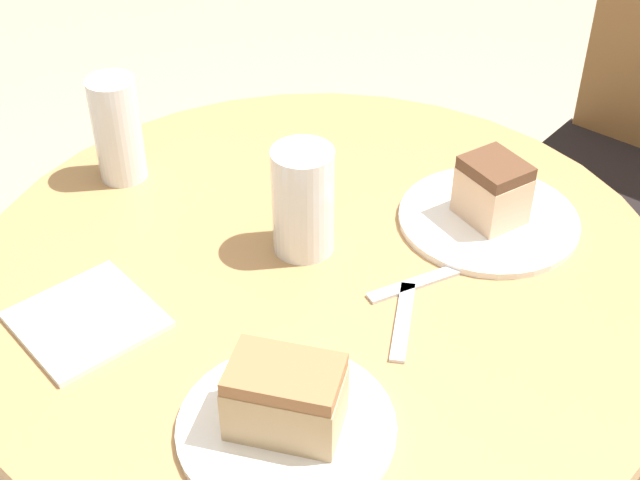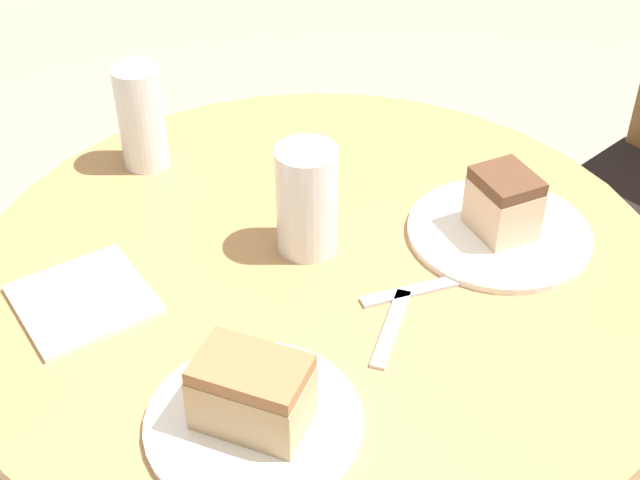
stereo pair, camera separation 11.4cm
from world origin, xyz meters
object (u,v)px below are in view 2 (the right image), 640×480
plate_near (499,233)px  cake_slice_near (503,203)px  plate_far (254,422)px  cake_slice_far (252,392)px  glass_lemonade (307,205)px  glass_water (142,122)px

plate_near → cake_slice_near: size_ratio=2.64×
plate_near → plate_far: 0.46m
plate_far → cake_slice_near: cake_slice_near is taller
cake_slice_far → plate_far: bearing=45.0°
plate_near → plate_far: (0.09, -0.45, 0.00)m
glass_lemonade → cake_slice_far: bearing=-44.5°
cake_slice_near → cake_slice_far: cake_slice_near is taller
cake_slice_far → plate_near: bearing=101.9°
plate_far → cake_slice_near: bearing=101.9°
plate_far → glass_lemonade: glass_lemonade is taller
plate_near → cake_slice_far: size_ratio=1.78×
cake_slice_far → glass_water: bearing=165.8°
glass_lemonade → glass_water: size_ratio=0.95×
plate_near → cake_slice_far: cake_slice_far is taller
glass_water → glass_lemonade: bearing=15.5°
plate_near → glass_lemonade: bearing=-119.8°
plate_near → plate_far: bearing=-78.1°
cake_slice_near → cake_slice_far: 0.46m
plate_far → glass_lemonade: (-0.22, 0.22, 0.06)m
glass_lemonade → glass_water: (-0.31, -0.09, 0.00)m
plate_far → glass_water: glass_water is taller
plate_far → cake_slice_near: (-0.09, 0.45, 0.05)m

